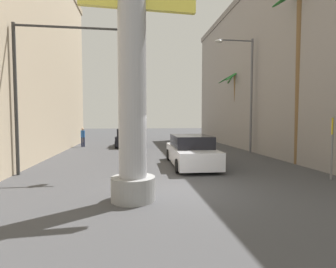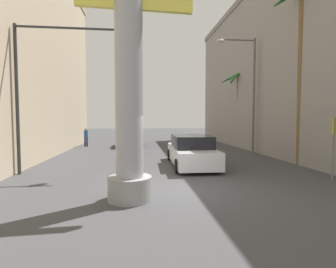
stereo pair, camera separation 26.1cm
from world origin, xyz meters
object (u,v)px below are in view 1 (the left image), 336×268
(traffic_light_mast, at_px, (54,70))
(car_far, at_px, (128,138))
(palm_tree_near_right, at_px, (300,60))
(palm_tree_mid_right, at_px, (237,100))
(neon_sign_pole, at_px, (132,12))
(pedestrian_far_left, at_px, (83,136))
(street_lamp, at_px, (246,85))
(crossing_sign, at_px, (332,139))
(car_lead, at_px, (191,151))

(traffic_light_mast, height_order, car_far, traffic_light_mast)
(palm_tree_near_right, distance_m, palm_tree_mid_right, 8.63)
(neon_sign_pole, relative_size, traffic_light_mast, 1.81)
(pedestrian_far_left, bearing_deg, palm_tree_near_right, -38.87)
(pedestrian_far_left, bearing_deg, neon_sign_pole, -74.66)
(street_lamp, relative_size, crossing_sign, 3.18)
(street_lamp, xyz_separation_m, car_lead, (-4.82, -4.23, -3.99))
(neon_sign_pole, xyz_separation_m, pedestrian_far_left, (-4.22, 15.39, -4.49))
(palm_tree_near_right, bearing_deg, traffic_light_mast, -175.87)
(palm_tree_near_right, relative_size, pedestrian_far_left, 5.64)
(traffic_light_mast, bearing_deg, pedestrian_far_left, 94.72)
(traffic_light_mast, xyz_separation_m, palm_tree_mid_right, (12.08, 9.36, -0.49))
(street_lamp, bearing_deg, palm_tree_near_right, -79.43)
(car_lead, xyz_separation_m, pedestrian_far_left, (-7.17, 10.00, 0.21))
(car_far, xyz_separation_m, pedestrian_far_left, (-3.81, -0.09, 0.21))
(palm_tree_near_right, bearing_deg, neon_sign_pole, -149.75)
(crossing_sign, relative_size, car_far, 0.52)
(palm_tree_mid_right, bearing_deg, street_lamp, -104.52)
(traffic_light_mast, bearing_deg, palm_tree_near_right, 4.13)
(crossing_sign, relative_size, pedestrian_far_left, 1.52)
(palm_tree_near_right, bearing_deg, pedestrian_far_left, 141.13)
(street_lamp, distance_m, car_lead, 7.56)
(street_lamp, bearing_deg, neon_sign_pole, -128.93)
(traffic_light_mast, bearing_deg, car_far, 75.68)
(street_lamp, bearing_deg, palm_tree_mid_right, 75.48)
(palm_tree_mid_right, bearing_deg, traffic_light_mast, -142.22)
(car_far, bearing_deg, palm_tree_mid_right, -11.95)
(street_lamp, height_order, car_lead, street_lamp)
(crossing_sign, distance_m, palm_tree_near_right, 5.23)
(neon_sign_pole, relative_size, palm_tree_mid_right, 1.83)
(street_lamp, distance_m, palm_tree_mid_right, 4.11)
(car_far, xyz_separation_m, palm_tree_near_right, (9.04, -10.45, 4.73))
(car_far, distance_m, pedestrian_far_left, 3.82)
(street_lamp, relative_size, pedestrian_far_left, 4.85)
(crossing_sign, bearing_deg, palm_tree_mid_right, 85.16)
(neon_sign_pole, relative_size, crossing_sign, 4.67)
(car_far, relative_size, palm_tree_near_right, 0.52)
(neon_sign_pole, relative_size, pedestrian_far_left, 7.13)
(palm_tree_mid_right, bearing_deg, car_lead, -125.62)
(traffic_light_mast, bearing_deg, street_lamp, 26.22)
(neon_sign_pole, distance_m, traffic_light_mast, 5.40)
(car_far, bearing_deg, palm_tree_near_right, -49.15)
(street_lamp, xyz_separation_m, crossing_sign, (0.00, -8.03, -3.11))
(car_lead, bearing_deg, palm_tree_near_right, -3.62)
(neon_sign_pole, distance_m, car_lead, 7.73)
(neon_sign_pole, height_order, pedestrian_far_left, neon_sign_pole)
(street_lamp, height_order, crossing_sign, street_lamp)
(street_lamp, relative_size, car_lead, 1.51)
(neon_sign_pole, bearing_deg, crossing_sign, 11.60)
(neon_sign_pole, xyz_separation_m, palm_tree_near_right, (8.63, 5.03, 0.04))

